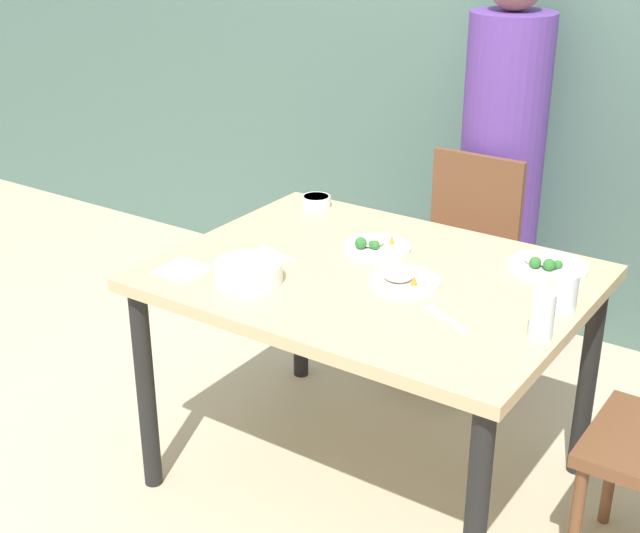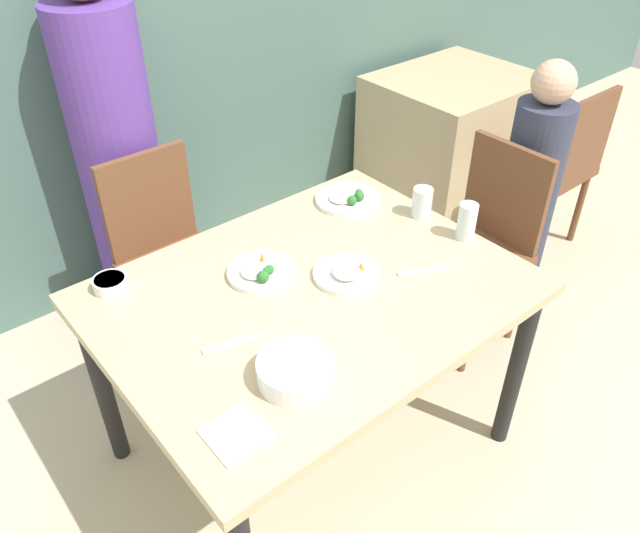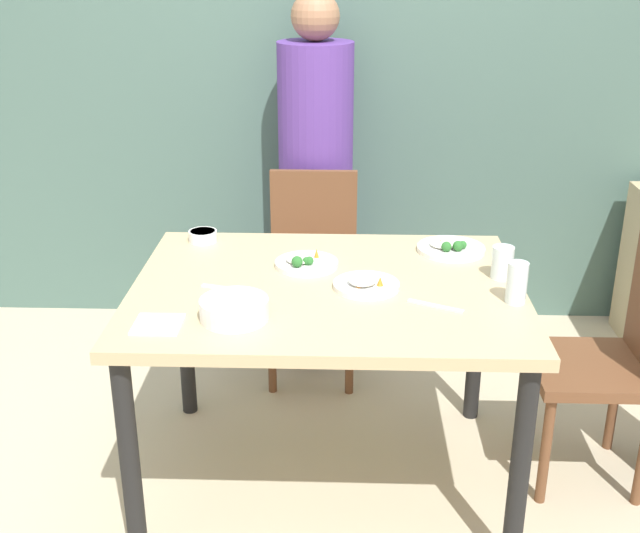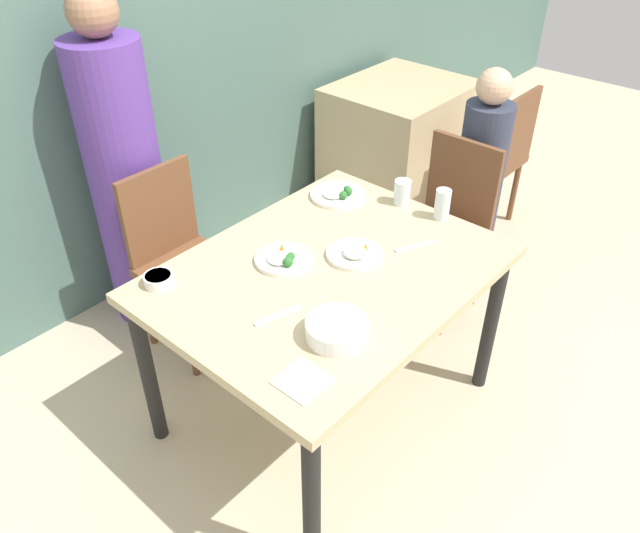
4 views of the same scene
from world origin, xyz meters
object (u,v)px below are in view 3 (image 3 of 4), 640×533
Objects in this scene: bowl_curry at (234,309)px; plate_rice_adult at (366,284)px; chair_adult_spot at (313,267)px; chair_child_spot at (611,355)px; glass_water_tall at (517,283)px; person_adult at (316,188)px.

plate_rice_adult is at bearing 31.51° from bowl_curry.
chair_child_spot is at bearing -36.00° from chair_adult_spot.
bowl_curry is at bearing -170.21° from glass_water_tall.
glass_water_tall reaches higher than bowl_curry.
chair_child_spot is (1.06, -0.77, 0.00)m from chair_adult_spot.
person_adult is (0.00, 0.34, 0.26)m from chair_adult_spot.
glass_water_tall is at bearing -54.73° from chair_adult_spot.
bowl_curry reaches higher than plate_rice_adult.
chair_adult_spot is 1.00× the size of chair_child_spot.
chair_adult_spot reaches higher than plate_rice_adult.
plate_rice_adult is at bearing -80.14° from person_adult.
chair_child_spot is at bearing 14.71° from bowl_curry.
person_adult reaches higher than chair_adult_spot.
person_adult is at bearing 99.86° from plate_rice_adult.
person_adult is 7.49× the size of plate_rice_adult.
chair_child_spot is 1.33m from bowl_curry.
glass_water_tall is at bearing 9.79° from bowl_curry.
plate_rice_adult is 0.48m from glass_water_tall.
glass_water_tall is (0.46, -0.09, 0.05)m from plate_rice_adult.
plate_rice_adult is (-0.85, -0.09, 0.29)m from chair_child_spot.
bowl_curry is (-0.19, -1.44, 0.05)m from person_adult.
chair_child_spot reaches higher than bowl_curry.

